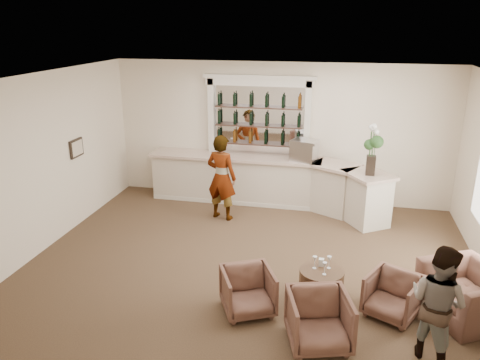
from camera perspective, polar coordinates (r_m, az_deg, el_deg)
name	(u,v)px	position (r m, az deg, el deg)	size (l,w,h in m)	color
ground	(250,266)	(8.54, 1.29, -10.44)	(8.00, 8.00, 0.00)	brown
room_shell	(268,130)	(8.32, 3.47, 6.06)	(8.04, 7.02, 3.32)	beige
bar_counter	(269,182)	(11.03, 3.51, -0.24)	(5.72, 1.80, 1.14)	beige
back_bar_alcove	(259,117)	(11.10, 2.27, 7.70)	(2.64, 0.25, 3.00)	white
cocktail_table	(321,284)	(7.64, 9.85, -12.40)	(0.70, 0.70, 0.50)	#4A3520
sommelier	(222,177)	(10.16, -2.26, 0.32)	(0.69, 0.45, 1.90)	gray
guest	(438,303)	(6.60, 22.98, -13.67)	(0.77, 0.60, 1.59)	gray
armchair_left	(248,291)	(7.18, 0.97, -13.41)	(0.73, 0.76, 0.69)	brown
armchair_center	(319,320)	(6.62, 9.60, -16.53)	(0.80, 0.83, 0.75)	brown
armchair_right	(392,296)	(7.46, 18.10, -13.26)	(0.70, 0.73, 0.66)	brown
armchair_far	(467,294)	(7.81, 25.97, -12.35)	(1.17, 1.02, 0.76)	brown
espresso_machine	(304,150)	(10.74, 7.85, 3.61)	(0.56, 0.47, 0.49)	silver
flower_vase	(372,146)	(9.93, 15.83, 3.96)	(0.28, 0.28, 1.08)	black
wine_glass_bar_left	(222,152)	(11.03, -2.19, 3.44)	(0.07, 0.07, 0.21)	white
wine_glass_bar_right	(294,155)	(10.86, 6.60, 3.07)	(0.07, 0.07, 0.21)	white
wine_glass_tbl_a	(315,262)	(7.49, 9.09, -9.89)	(0.07, 0.07, 0.21)	white
wine_glass_tbl_b	(329,262)	(7.53, 10.80, -9.84)	(0.07, 0.07, 0.21)	white
wine_glass_tbl_c	(325,269)	(7.35, 10.26, -10.58)	(0.07, 0.07, 0.21)	white
napkin_holder	(321,262)	(7.61, 9.89, -9.85)	(0.08, 0.08, 0.12)	silver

